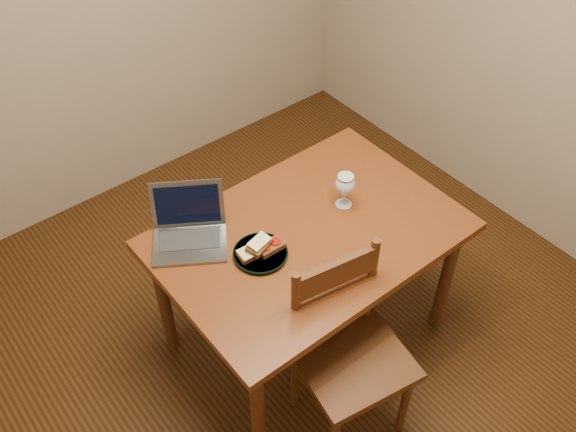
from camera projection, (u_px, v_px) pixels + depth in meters
floor at (292, 338)px, 3.29m from camera, size 3.20×3.20×0.02m
right_wall at (552, 6)px, 3.09m from camera, size 0.02×3.20×2.60m
table at (308, 245)px, 2.85m from camera, size 1.30×0.90×0.74m
chair at (350, 348)px, 2.63m from camera, size 0.51×0.49×0.47m
plate at (261, 254)px, 2.68m from camera, size 0.23×0.23×0.02m
sandwich_cheese at (251, 252)px, 2.65m from camera, size 0.12×0.08×0.03m
sandwich_tomato at (270, 246)px, 2.68m from camera, size 0.12×0.07×0.04m
sandwich_top at (259, 244)px, 2.65m from camera, size 0.13×0.10×0.03m
milk_glass at (345, 191)px, 2.85m from camera, size 0.09×0.09×0.17m
laptop at (189, 226)px, 2.73m from camera, size 0.41×0.41×0.22m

